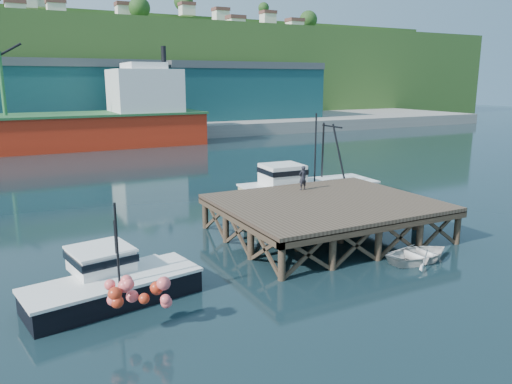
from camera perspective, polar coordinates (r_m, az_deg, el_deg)
ground at (r=27.36m, az=-1.71°, el=-6.58°), size 300.00×300.00×0.00m
wharf at (r=29.35m, az=8.15°, el=-1.41°), size 12.00×10.00×2.62m
far_quay at (r=94.29m, az=-20.69°, el=6.98°), size 160.00×40.00×2.00m
warehouse_mid at (r=89.02m, az=-20.56°, el=10.26°), size 28.00×16.00×9.00m
warehouse_right at (r=97.45m, az=-2.48°, el=11.17°), size 30.00×16.00×9.00m
cargo_ship at (r=71.56m, az=-25.37°, el=6.89°), size 55.50×10.00×13.75m
hillside at (r=123.81m, az=-22.83°, el=12.62°), size 220.00×50.00×22.00m
boat_navy at (r=22.68m, az=-16.41°, el=-9.40°), size 5.86×3.80×3.45m
boat_black at (r=22.00m, az=-16.30°, el=-9.79°), size 7.45×6.19×4.39m
trawler at (r=36.48m, az=5.81°, el=0.52°), size 10.20×4.07×6.72m
dinghy at (r=26.85m, az=18.19°, el=-6.75°), size 3.75×2.72×0.76m
dockworker at (r=32.06m, az=5.36°, el=1.62°), size 0.60×0.42×1.56m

